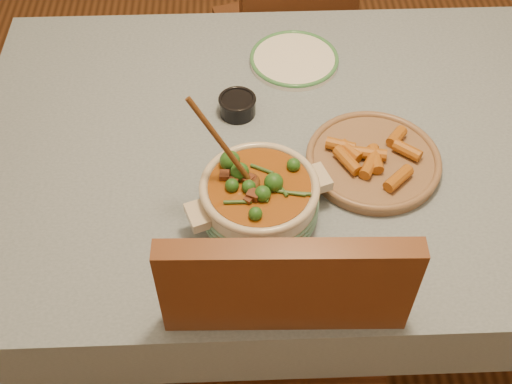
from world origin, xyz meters
TOP-DOWN VIEW (x-y plane):
  - floor at (0.00, 0.00)m, footprint 4.50×4.50m
  - dining_table at (0.00, 0.00)m, footprint 1.68×1.08m
  - stew_casserole at (-0.14, -0.23)m, footprint 0.33×0.32m
  - white_plate at (-0.02, 0.30)m, footprint 0.31×0.31m
  - condiment_bowl at (-0.18, 0.10)m, footprint 0.10×0.10m
  - fried_plate at (0.14, -0.09)m, footprint 0.39×0.39m
  - chair_far at (0.01, 0.80)m, footprint 0.51×0.51m

SIDE VIEW (x-z plane):
  - floor at x=0.00m, z-range 0.00..0.00m
  - chair_far at x=0.01m, z-range 0.06..0.94m
  - dining_table at x=0.00m, z-range 0.29..1.04m
  - white_plate at x=-0.02m, z-range 0.76..0.78m
  - fried_plate at x=0.14m, z-range 0.75..0.80m
  - condiment_bowl at x=-0.18m, z-range 0.76..0.81m
  - stew_casserole at x=-0.14m, z-range 0.67..0.97m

